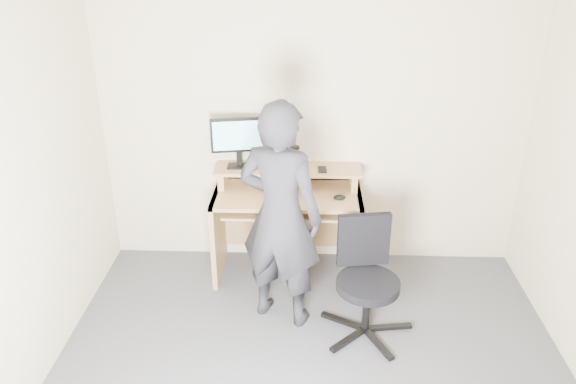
# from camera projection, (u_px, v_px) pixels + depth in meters

# --- Properties ---
(back_wall) EXTENTS (3.50, 0.02, 2.50)m
(back_wall) POSITION_uv_depth(u_px,v_px,m) (313.00, 123.00, 4.58)
(back_wall) COLOR #C2B69A
(back_wall) RESTS_ON ground
(desk) EXTENTS (1.20, 0.60, 0.91)m
(desk) POSITION_uv_depth(u_px,v_px,m) (288.00, 211.00, 4.69)
(desk) COLOR tan
(desk) RESTS_ON ground
(monitor) EXTENTS (0.44, 0.12, 0.42)m
(monitor) POSITION_uv_depth(u_px,v_px,m) (238.00, 138.00, 4.50)
(monitor) COLOR black
(monitor) RESTS_ON desk
(external_drive) EXTENTS (0.10, 0.14, 0.20)m
(external_drive) POSITION_uv_depth(u_px,v_px,m) (273.00, 155.00, 4.59)
(external_drive) COLOR black
(external_drive) RESTS_ON desk
(travel_mug) EXTENTS (0.08, 0.08, 0.17)m
(travel_mug) POSITION_uv_depth(u_px,v_px,m) (295.00, 159.00, 4.55)
(travel_mug) COLOR #BCBCC1
(travel_mug) RESTS_ON desk
(smartphone) EXTENTS (0.07, 0.13, 0.01)m
(smartphone) POSITION_uv_depth(u_px,v_px,m) (322.00, 170.00, 4.55)
(smartphone) COLOR black
(smartphone) RESTS_ON desk
(charger) EXTENTS (0.05, 0.05, 0.03)m
(charger) POSITION_uv_depth(u_px,v_px,m) (268.00, 170.00, 4.51)
(charger) COLOR black
(charger) RESTS_ON desk
(headphones) EXTENTS (0.19, 0.19, 0.06)m
(headphones) POSITION_uv_depth(u_px,v_px,m) (267.00, 165.00, 4.63)
(headphones) COLOR silver
(headphones) RESTS_ON desk
(keyboard) EXTENTS (0.48, 0.24, 0.03)m
(keyboard) POSITION_uv_depth(u_px,v_px,m) (285.00, 207.00, 4.49)
(keyboard) COLOR black
(keyboard) RESTS_ON desk
(mouse) EXTENTS (0.10, 0.07, 0.04)m
(mouse) POSITION_uv_depth(u_px,v_px,m) (339.00, 197.00, 4.42)
(mouse) COLOR black
(mouse) RESTS_ON desk
(office_chair) EXTENTS (0.67, 0.67, 0.85)m
(office_chair) POSITION_uv_depth(u_px,v_px,m) (366.00, 274.00, 3.98)
(office_chair) COLOR black
(office_chair) RESTS_ON ground
(person) EXTENTS (0.73, 0.61, 1.70)m
(person) POSITION_uv_depth(u_px,v_px,m) (280.00, 216.00, 3.95)
(person) COLOR black
(person) RESTS_ON ground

